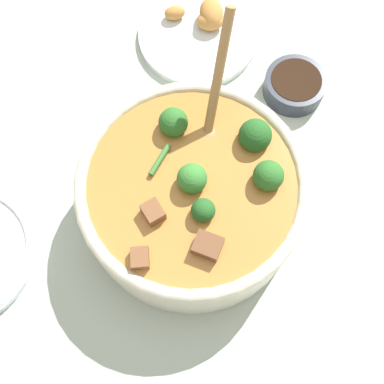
% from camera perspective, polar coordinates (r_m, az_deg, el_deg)
% --- Properties ---
extents(ground_plane, '(4.00, 4.00, 0.00)m').
position_cam_1_polar(ground_plane, '(0.68, -0.00, -2.14)').
color(ground_plane, '#ADBCAD').
extents(stew_bowl, '(0.29, 0.30, 0.24)m').
position_cam_1_polar(stew_bowl, '(0.62, 0.06, -0.22)').
color(stew_bowl, beige).
rests_on(stew_bowl, ground_plane).
extents(condiment_bowl, '(0.09, 0.09, 0.03)m').
position_cam_1_polar(condiment_bowl, '(0.77, 12.07, 12.29)').
color(condiment_bowl, '#232833').
rests_on(condiment_bowl, ground_plane).
extents(food_plate, '(0.19, 0.19, 0.05)m').
position_cam_1_polar(food_plate, '(0.83, 0.92, 18.50)').
color(food_plate, white).
rests_on(food_plate, ground_plane).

